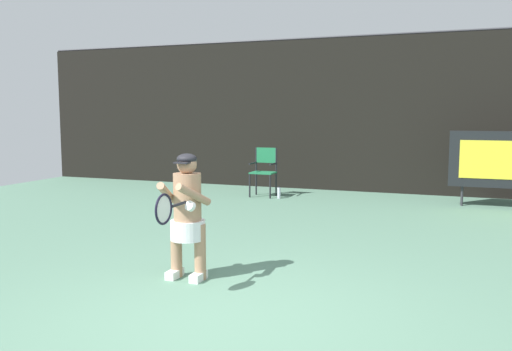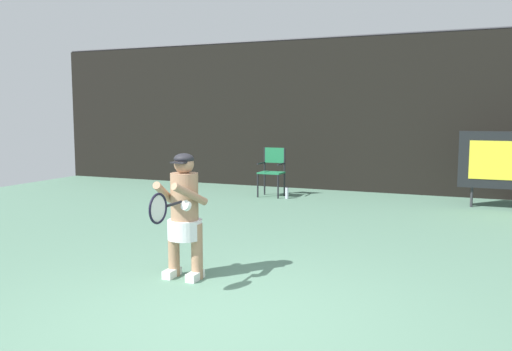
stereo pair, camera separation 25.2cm
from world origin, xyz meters
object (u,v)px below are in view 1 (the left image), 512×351
at_px(tennis_player, 187,212).
at_px(water_bottle, 279,193).
at_px(umpire_chair, 264,169).
at_px(scoreboard, 509,160).
at_px(tennis_racket, 165,209).

bearing_deg(tennis_player, water_bottle, 98.19).
height_order(umpire_chair, tennis_player, tennis_player).
xyz_separation_m(scoreboard, tennis_player, (-3.72, -6.22, -0.19)).
bearing_deg(water_bottle, tennis_player, -81.81).
bearing_deg(umpire_chair, water_bottle, -25.45).
distance_m(water_bottle, tennis_player, 5.89).
distance_m(scoreboard, tennis_racket, 7.78).
distance_m(tennis_player, tennis_racket, 0.71).
xyz_separation_m(water_bottle, tennis_player, (0.83, -5.80, 0.63)).
relative_size(umpire_chair, tennis_racket, 1.79).
height_order(umpire_chair, tennis_racket, umpire_chair).
height_order(scoreboard, tennis_racket, scoreboard).
height_order(water_bottle, tennis_player, tennis_player).
height_order(scoreboard, umpire_chair, scoreboard).
height_order(water_bottle, tennis_racket, tennis_racket).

